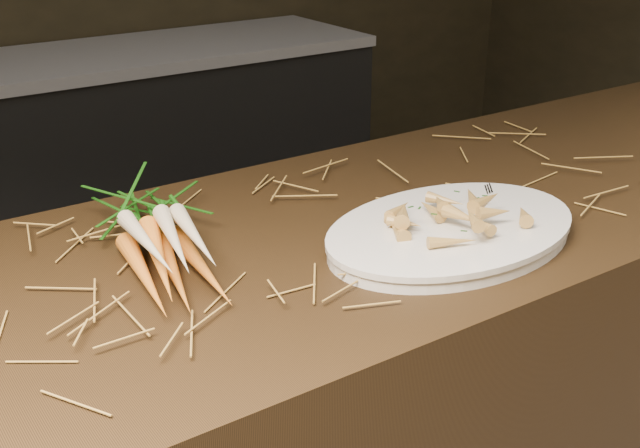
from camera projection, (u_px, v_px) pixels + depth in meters
The scene contains 7 objects.
main_counter at pixel (376, 429), 1.56m from camera, with size 2.40×0.70×0.90m, color black.
back_counter at pixel (142, 156), 3.15m from camera, with size 1.82×0.62×0.84m.
straw_bedding at pixel (383, 212), 1.37m from camera, with size 1.40×0.60×0.02m, color olive, non-canonical shape.
root_veg_bunch at pixel (154, 220), 1.26m from camera, with size 0.23×0.47×0.09m.
serving_platter at pixel (452, 234), 1.28m from camera, with size 0.45×0.30×0.02m, color white, non-canonical shape.
roasted_veg_heap at pixel (453, 212), 1.27m from camera, with size 0.22×0.16×0.05m, color olive, non-canonical shape.
serving_fork at pixel (527, 206), 1.35m from camera, with size 0.02×0.17×0.00m, color silver.
Camera 1 is at (-0.80, -0.68, 1.44)m, focal length 45.00 mm.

